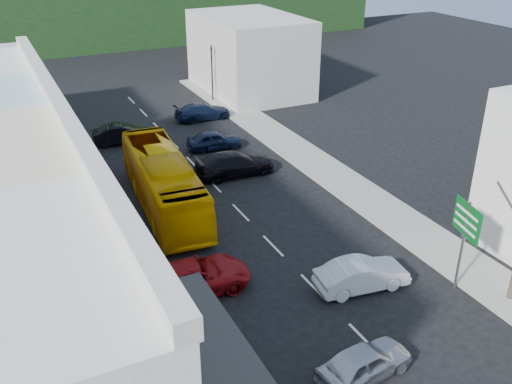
% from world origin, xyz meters
% --- Properties ---
extents(ground, '(120.00, 120.00, 0.00)m').
position_xyz_m(ground, '(0.00, 0.00, 0.00)').
color(ground, black).
rests_on(ground, ground).
extents(sidewalk_left, '(3.00, 52.00, 0.15)m').
position_xyz_m(sidewalk_left, '(-7.50, 10.00, 0.07)').
color(sidewalk_left, gray).
rests_on(sidewalk_left, ground).
extents(sidewalk_right, '(3.00, 52.00, 0.15)m').
position_xyz_m(sidewalk_right, '(7.50, 10.00, 0.07)').
color(sidewalk_right, gray).
rests_on(sidewalk_right, ground).
extents(distant_block_right, '(8.00, 12.00, 7.00)m').
position_xyz_m(distant_block_right, '(11.00, 30.00, 3.50)').
color(distant_block_right, '#B7B2A8').
rests_on(distant_block_right, ground).
extents(bus, '(3.41, 11.76, 3.10)m').
position_xyz_m(bus, '(-3.64, 10.61, 1.55)').
color(bus, '#F6AD00').
rests_on(bus, ground).
extents(car_silver, '(4.59, 2.33, 1.40)m').
position_xyz_m(car_silver, '(-1.24, -5.59, 0.70)').
color(car_silver, silver).
rests_on(car_silver, ground).
extents(car_white, '(4.58, 2.32, 1.40)m').
position_xyz_m(car_white, '(1.93, -0.99, 0.70)').
color(car_white, white).
rests_on(car_white, ground).
extents(car_red, '(4.71, 2.18, 1.40)m').
position_xyz_m(car_red, '(-4.97, 2.17, 0.70)').
color(car_red, maroon).
rests_on(car_red, ground).
extents(car_black_near, '(4.54, 1.95, 1.40)m').
position_xyz_m(car_black_near, '(1.85, 12.95, 0.70)').
color(car_black_near, black).
rests_on(car_black_near, ground).
extents(car_navy_mid, '(4.59, 2.33, 1.40)m').
position_xyz_m(car_navy_mid, '(2.33, 17.70, 0.70)').
color(car_navy_mid, black).
rests_on(car_navy_mid, ground).
extents(car_black_far, '(4.61, 2.39, 1.40)m').
position_xyz_m(car_black_far, '(-3.27, 21.72, 0.70)').
color(car_black_far, black).
rests_on(car_black_far, ground).
extents(car_navy_far, '(4.55, 1.95, 1.40)m').
position_xyz_m(car_navy_far, '(3.97, 24.21, 0.70)').
color(car_navy_far, black).
rests_on(car_navy_far, ground).
extents(pedestrian_left, '(0.51, 0.67, 1.70)m').
position_xyz_m(pedestrian_left, '(-7.94, 0.26, 1.00)').
color(pedestrian_left, black).
rests_on(pedestrian_left, sidewalk_left).
extents(direction_sign, '(1.09, 2.08, 4.40)m').
position_xyz_m(direction_sign, '(5.80, -2.86, 2.20)').
color(direction_sign, '#075119').
rests_on(direction_sign, ground).
extents(traffic_signal, '(1.14, 1.33, 5.04)m').
position_xyz_m(traffic_signal, '(6.60, 28.49, 2.52)').
color(traffic_signal, black).
rests_on(traffic_signal, ground).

